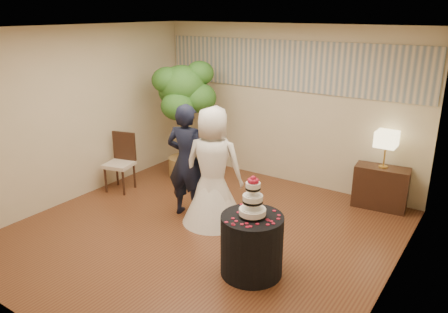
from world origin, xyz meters
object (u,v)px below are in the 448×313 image
Objects in this scene: bride at (213,166)px; cake_table at (252,245)px; wedding_cake at (253,196)px; side_chair at (119,163)px; ficus_tree at (183,120)px; groom at (187,161)px; console at (381,187)px; table_lamp at (385,150)px.

bride reaches higher than cake_table.
bride is at bearing 143.64° from wedding_cake.
side_chair is at bearing 164.05° from wedding_cake.
bride is 1.97m from ficus_tree.
bride is at bearing -15.51° from side_chair.
groom is 2.13× the size of console.
ficus_tree is (-1.07, 1.24, 0.23)m from groom.
groom is 1.73× the size of side_chair.
wedding_cake is 0.50× the size of side_chair.
groom is 1.89m from cake_table.
console is at bearing 10.82° from side_chair.
table_lamp is (1.92, 1.88, 0.10)m from bride.
groom reaches higher than table_lamp.
side_chair is (-3.20, 0.92, -0.50)m from wedding_cake.
table_lamp is at bearing -152.64° from groom.
table_lamp is 3.52m from ficus_tree.
groom is 1.65m from ficus_tree.
table_lamp is at bearing 10.88° from ficus_tree.
table_lamp is (0.76, 2.73, 0.60)m from cake_table.
groom is at bearing 152.91° from cake_table.
table_lamp is at bearing -153.47° from bride.
ficus_tree is at bearing -60.34° from groom.
bride is at bearing 143.64° from cake_table.
side_chair is at bearing -161.48° from console.
ficus_tree is at bearing -169.12° from table_lamp.
cake_table is at bearing 125.82° from bride.
ficus_tree reaches higher than side_chair.
bride is 2.74m from console.
bride is (0.46, 0.02, 0.01)m from groom.
table_lamp is at bearing 74.48° from wedding_cake.
bride is at bearing 171.76° from groom.
cake_table is 2.84m from console.
groom is 1.62m from side_chair.
groom reaches higher than cake_table.
groom reaches higher than wedding_cake.
table_lamp is 0.26× the size of ficus_tree.
bride reaches higher than table_lamp.
side_chair is (-0.51, -1.15, -0.60)m from ficus_tree.
cake_table is (1.16, -0.86, -0.50)m from bride.
cake_table is at bearing -111.64° from console.
ficus_tree is 1.40m from side_chair.
wedding_cake is 0.87× the size of table_lamp.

